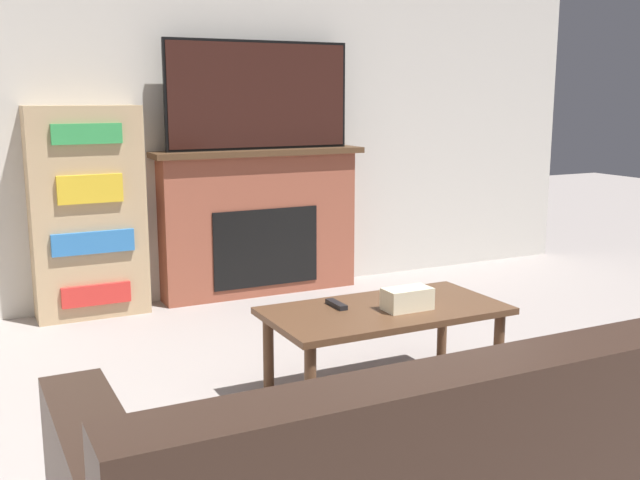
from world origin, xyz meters
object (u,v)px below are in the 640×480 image
(fireplace, at_px, (260,222))
(coffee_table, at_px, (385,319))
(tv, at_px, (259,95))
(bookshelf, at_px, (88,213))

(fireplace, height_order, coffee_table, fireplace)
(fireplace, relative_size, coffee_table, 1.38)
(tv, height_order, coffee_table, tv)
(tv, xyz_separation_m, bookshelf, (-1.18, -0.00, -0.73))
(tv, bearing_deg, coffee_table, -95.77)
(fireplace, height_order, tv, tv)
(tv, xyz_separation_m, coffee_table, (-0.20, -2.00, -1.01))
(coffee_table, bearing_deg, fireplace, 84.29)
(fireplace, relative_size, tv, 1.14)
(coffee_table, bearing_deg, bookshelf, 115.95)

